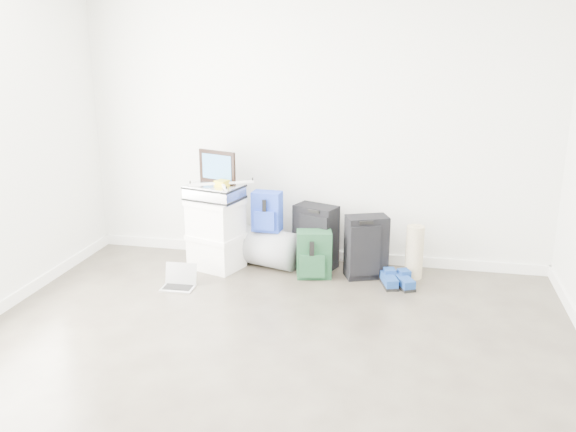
% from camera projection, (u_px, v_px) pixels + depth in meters
% --- Properties ---
extents(ground, '(5.00, 5.00, 0.00)m').
position_uv_depth(ground, '(244.00, 395.00, 3.78)').
color(ground, '#372F28').
rests_on(ground, ground).
extents(room_envelope, '(4.52, 5.02, 2.71)m').
position_uv_depth(room_envelope, '(239.00, 116.00, 3.31)').
color(room_envelope, silver).
rests_on(room_envelope, ground).
extents(boxes_stack, '(0.57, 0.52, 0.68)m').
position_uv_depth(boxes_stack, '(216.00, 234.00, 5.79)').
color(boxes_stack, white).
rests_on(boxes_stack, ground).
extents(briefcase, '(0.56, 0.46, 0.14)m').
position_uv_depth(briefcase, '(215.00, 192.00, 5.68)').
color(briefcase, '#B2B2B7').
rests_on(briefcase, boxes_stack).
extents(painting, '(0.39, 0.16, 0.31)m').
position_uv_depth(painting, '(217.00, 167.00, 5.70)').
color(painting, black).
rests_on(painting, briefcase).
extents(drone, '(0.55, 0.55, 0.05)m').
position_uv_depth(drone, '(222.00, 183.00, 5.61)').
color(drone, gold).
rests_on(drone, briefcase).
extents(duffel_bag, '(0.68, 0.53, 0.37)m').
position_uv_depth(duffel_bag, '(268.00, 248.00, 5.88)').
color(duffel_bag, gray).
rests_on(duffel_bag, ground).
extents(blue_backpack, '(0.28, 0.21, 0.38)m').
position_uv_depth(blue_backpack, '(267.00, 212.00, 5.75)').
color(blue_backpack, '#172A97').
rests_on(blue_backpack, duffel_bag).
extents(large_suitcase, '(0.45, 0.37, 0.61)m').
position_uv_depth(large_suitcase, '(316.00, 237.00, 5.81)').
color(large_suitcase, black).
rests_on(large_suitcase, ground).
extents(green_backpack, '(0.35, 0.29, 0.44)m').
position_uv_depth(green_backpack, '(314.00, 255.00, 5.59)').
color(green_backpack, '#123219').
rests_on(green_backpack, ground).
extents(carry_on, '(0.42, 0.36, 0.58)m').
position_uv_depth(carry_on, '(366.00, 247.00, 5.57)').
color(carry_on, black).
rests_on(carry_on, ground).
extents(shoes, '(0.34, 0.31, 0.10)m').
position_uv_depth(shoes, '(396.00, 281.00, 5.43)').
color(shoes, black).
rests_on(shoes, ground).
extents(rolled_rug, '(0.16, 0.16, 0.49)m').
position_uv_depth(rolled_rug, '(414.00, 252.00, 5.57)').
color(rolled_rug, gray).
rests_on(rolled_rug, ground).
extents(laptop, '(0.29, 0.22, 0.20)m').
position_uv_depth(laptop, '(179.00, 282.00, 5.41)').
color(laptop, silver).
rests_on(laptop, ground).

